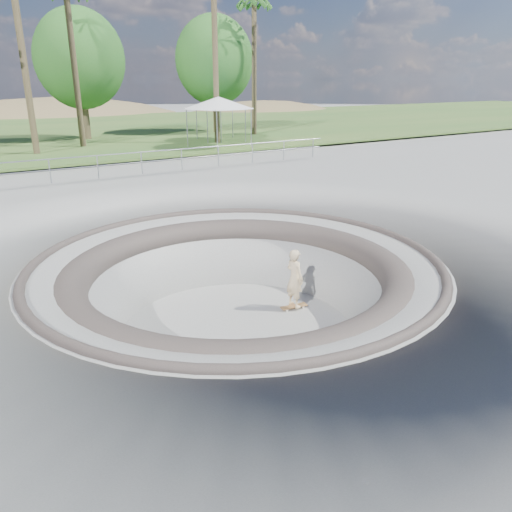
% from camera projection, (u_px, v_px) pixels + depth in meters
% --- Properties ---
extents(ground, '(180.00, 180.00, 0.00)m').
position_uv_depth(ground, '(236.00, 261.00, 12.52)').
color(ground, '#9C9C97').
rests_on(ground, ground).
extents(skate_bowl, '(14.00, 14.00, 4.10)m').
position_uv_depth(skate_bowl, '(237.00, 326.00, 13.13)').
color(skate_bowl, '#9C9C97').
rests_on(skate_bowl, ground).
extents(grass_strip, '(180.00, 36.00, 0.12)m').
position_uv_depth(grass_strip, '(20.00, 134.00, 39.48)').
color(grass_strip, '#356026').
rests_on(grass_strip, ground).
extents(distant_hills, '(103.20, 45.00, 28.60)m').
position_uv_depth(distant_hills, '(32.00, 175.00, 62.24)').
color(distant_hills, olive).
rests_on(distant_hills, ground).
extents(safety_railing, '(25.00, 0.06, 1.03)m').
position_uv_depth(safety_railing, '(98.00, 167.00, 21.83)').
color(safety_railing, gray).
rests_on(safety_railing, ground).
extents(skateboard, '(0.82, 0.33, 0.08)m').
position_uv_depth(skateboard, '(294.00, 306.00, 14.26)').
color(skateboard, olive).
rests_on(skateboard, ground).
extents(skater, '(0.46, 0.65, 1.70)m').
position_uv_depth(skater, '(295.00, 278.00, 13.97)').
color(skater, beige).
rests_on(skater, skateboard).
extents(canopy_white, '(5.84, 5.84, 3.03)m').
position_uv_depth(canopy_white, '(219.00, 103.00, 30.56)').
color(canopy_white, gray).
rests_on(canopy_white, ground).
extents(canopy_blue, '(5.58, 5.58, 2.87)m').
position_uv_depth(canopy_blue, '(220.00, 103.00, 34.00)').
color(canopy_blue, gray).
rests_on(canopy_blue, ground).
extents(palm_f, '(2.60, 2.60, 10.72)m').
position_uv_depth(palm_f, '(254.00, 2.00, 35.57)').
color(palm_f, brown).
rests_on(palm_f, ground).
extents(bushy_tree_mid, '(6.07, 5.52, 8.76)m').
position_uv_depth(bushy_tree_mid, '(80.00, 59.00, 33.87)').
color(bushy_tree_mid, brown).
rests_on(bushy_tree_mid, ground).
extents(bushy_tree_right, '(6.15, 5.59, 8.87)m').
position_uv_depth(bushy_tree_right, '(214.00, 60.00, 38.49)').
color(bushy_tree_right, brown).
rests_on(bushy_tree_right, ground).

